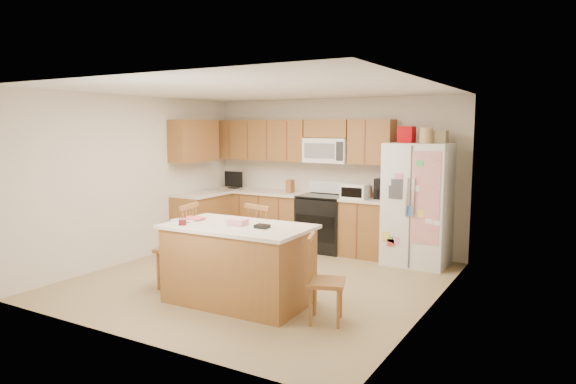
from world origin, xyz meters
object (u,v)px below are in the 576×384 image
Objects in this scene: windsor_chair_right at (324,281)px; windsor_chair_left at (179,248)px; island at (238,263)px; windsor_chair_back at (266,247)px; stove at (324,222)px; refrigerator at (418,203)px.

windsor_chair_left is at bearing 176.02° from windsor_chair_right.
island is 1.13m from windsor_chair_right.
windsor_chair_right is at bearing -32.98° from windsor_chair_back.
stove is 1.23× the size of windsor_chair_right.
windsor_chair_back reaches higher than windsor_chair_right.
island is 1.58× the size of windsor_chair_left.
island is 0.74m from windsor_chair_back.
windsor_chair_left reaches higher than windsor_chair_back.
refrigerator reaches higher than windsor_chair_right.
windsor_chair_back is (-0.08, 0.73, 0.04)m from island.
refrigerator is at bearing -2.30° from stove.
windsor_chair_back is at bearing -84.80° from stove.
stove is 3.17m from windsor_chair_right.
windsor_chair_right is at bearing -93.64° from refrigerator.
windsor_chair_left is at bearing -105.01° from stove.
refrigerator is 2.21× the size of windsor_chair_right.
windsor_chair_left is 1.11m from windsor_chair_back.
windsor_chair_left is 1.01× the size of windsor_chair_back.
windsor_chair_back is 1.44m from windsor_chair_right.
refrigerator is (1.57, -0.06, 0.45)m from stove.
stove is 0.66× the size of island.
windsor_chair_left is at bearing -145.07° from windsor_chair_back.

